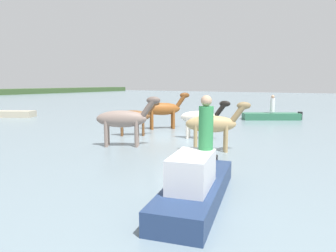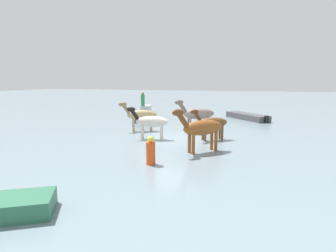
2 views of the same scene
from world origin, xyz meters
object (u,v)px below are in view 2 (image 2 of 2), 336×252
boat_launch_far (145,116)px  person_watcher_seated (143,99)px  horse_gray_outer (211,123)px  horse_dun_straggler (201,128)px  horse_mid_herd (197,114)px  boat_motor_center (247,117)px  horse_pinto_flank (150,122)px  buoy_channel_marker (151,152)px  horse_lead (141,115)px

boat_launch_far → person_watcher_seated: size_ratio=3.53×
horse_gray_outer → horse_dun_straggler: 2.70m
horse_mid_herd → boat_motor_center: bearing=-144.1°
horse_pinto_flank → boat_motor_center: (-9.88, 4.94, -0.84)m
horse_gray_outer → buoy_channel_marker: horse_gray_outer is taller
horse_dun_straggler → boat_launch_far: (-8.92, -6.48, -0.83)m
boat_launch_far → boat_motor_center: bearing=-85.0°
horse_lead → horse_mid_herd: (-1.06, 3.50, 0.09)m
horse_mid_herd → buoy_channel_marker: (7.44, -0.30, -0.63)m
horse_dun_straggler → buoy_channel_marker: bearing=12.9°
horse_dun_straggler → horse_gray_outer: bearing=-135.8°
horse_mid_herd → person_watcher_seated: (-3.69, -5.38, 0.58)m
horse_gray_outer → buoy_channel_marker: size_ratio=1.77×
horse_gray_outer → horse_mid_herd: horse_mid_herd is taller
horse_mid_herd → horse_dun_straggler: horse_mid_herd is taller
horse_pinto_flank → buoy_channel_marker: (4.25, 1.69, -0.49)m
horse_mid_herd → horse_pinto_flank: 3.76m
horse_pinto_flank → person_watcher_seated: 7.70m
person_watcher_seated → horse_pinto_flank: bearing=26.2°
horse_lead → horse_dun_straggler: horse_dun_straggler is taller
horse_gray_outer → horse_dun_straggler: size_ratio=0.93×
horse_gray_outer → person_watcher_seated: 9.01m
person_watcher_seated → buoy_channel_marker: person_watcher_seated is taller
horse_gray_outer → person_watcher_seated: size_ratio=1.69×
boat_launch_far → buoy_channel_marker: (11.33, 4.95, 0.21)m
person_watcher_seated → boat_launch_far: bearing=147.3°
boat_launch_far → person_watcher_seated: person_watcher_seated is taller
horse_mid_herd → horse_dun_straggler: bearing=73.4°
horse_pinto_flank → person_watcher_seated: size_ratio=1.98×
horse_mid_herd → boat_launch_far: horse_mid_herd is taller
horse_dun_straggler → boat_launch_far: horse_dun_straggler is taller
horse_pinto_flank → boat_motor_center: 11.08m
horse_lead → horse_gray_outer: 4.95m
buoy_channel_marker → boat_motor_center: bearing=167.1°
boat_launch_far → buoy_channel_marker: boat_launch_far is taller
horse_dun_straggler → boat_motor_center: (-11.72, 1.72, -0.97)m
boat_launch_far → horse_dun_straggler: bearing=-157.9°
horse_mid_herd → buoy_channel_marker: bearing=57.4°
horse_mid_herd → boat_motor_center: 7.38m
horse_gray_outer → boat_motor_center: horse_gray_outer is taller
horse_dun_straggler → buoy_channel_marker: (2.41, -1.53, -0.62)m
horse_lead → buoy_channel_marker: horse_lead is taller
person_watcher_seated → boat_motor_center: bearing=109.8°
person_watcher_seated → horse_mid_herd: bearing=55.5°
person_watcher_seated → buoy_channel_marker: size_ratio=1.04×
horse_lead → horse_pinto_flank: 2.61m
horse_lead → boat_motor_center: horse_lead is taller
horse_lead → boat_launch_far: size_ratio=0.56×
horse_lead → buoy_channel_marker: (6.38, 3.21, -0.54)m
horse_gray_outer → boat_launch_far: horse_gray_outer is taller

